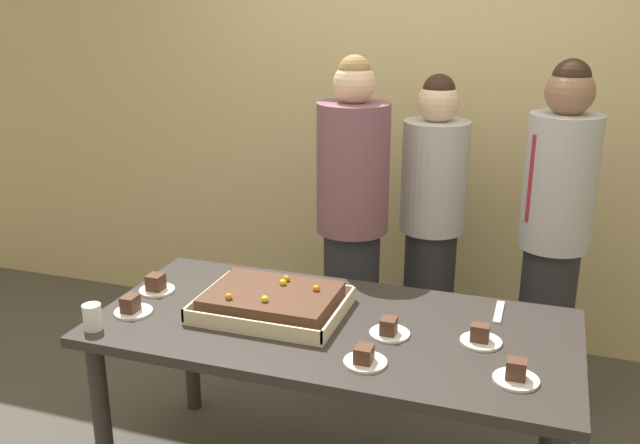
# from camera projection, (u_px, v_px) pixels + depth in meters

# --- Properties ---
(interior_back_panel) EXTENTS (8.00, 0.12, 3.00)m
(interior_back_panel) POSITION_uv_depth(u_px,v_px,m) (421.00, 80.00, 3.86)
(interior_back_panel) COLOR #CCB784
(interior_back_panel) RESTS_ON ground_plane
(party_table) EXTENTS (1.83, 0.87, 0.76)m
(party_table) POSITION_uv_depth(u_px,v_px,m) (333.00, 344.00, 2.68)
(party_table) COLOR #2D2826
(party_table) RESTS_ON ground_plane
(sheet_cake) EXTENTS (0.57, 0.43, 0.11)m
(sheet_cake) POSITION_uv_depth(u_px,v_px,m) (272.00, 302.00, 2.73)
(sheet_cake) COLOR beige
(sheet_cake) RESTS_ON party_table
(plated_slice_near_left) EXTENTS (0.15, 0.15, 0.07)m
(plated_slice_near_left) POSITION_uv_depth(u_px,v_px,m) (389.00, 330.00, 2.55)
(plated_slice_near_left) COLOR white
(plated_slice_near_left) RESTS_ON party_table
(plated_slice_near_right) EXTENTS (0.15, 0.15, 0.07)m
(plated_slice_near_right) POSITION_uv_depth(u_px,v_px,m) (365.00, 358.00, 2.35)
(plated_slice_near_right) COLOR white
(plated_slice_near_right) RESTS_ON party_table
(plated_slice_far_left) EXTENTS (0.15, 0.15, 0.08)m
(plated_slice_far_left) POSITION_uv_depth(u_px,v_px,m) (156.00, 286.00, 2.93)
(plated_slice_far_left) COLOR white
(plated_slice_far_left) RESTS_ON party_table
(plated_slice_far_right) EXTENTS (0.15, 0.15, 0.08)m
(plated_slice_far_right) POSITION_uv_depth(u_px,v_px,m) (516.00, 375.00, 2.25)
(plated_slice_far_right) COLOR white
(plated_slice_far_right) RESTS_ON party_table
(plated_slice_center_front) EXTENTS (0.15, 0.15, 0.07)m
(plated_slice_center_front) POSITION_uv_depth(u_px,v_px,m) (480.00, 337.00, 2.49)
(plated_slice_center_front) COLOR white
(plated_slice_center_front) RESTS_ON party_table
(plated_slice_center_back) EXTENTS (0.15, 0.15, 0.07)m
(plated_slice_center_back) POSITION_uv_depth(u_px,v_px,m) (132.00, 308.00, 2.73)
(plated_slice_center_back) COLOR white
(plated_slice_center_back) RESTS_ON party_table
(drink_cup_nearest) EXTENTS (0.07, 0.07, 0.10)m
(drink_cup_nearest) POSITION_uv_depth(u_px,v_px,m) (92.00, 317.00, 2.59)
(drink_cup_nearest) COLOR white
(drink_cup_nearest) RESTS_ON party_table
(cake_server_utensil) EXTENTS (0.03, 0.20, 0.01)m
(cake_server_utensil) POSITION_uv_depth(u_px,v_px,m) (499.00, 312.00, 2.74)
(cake_server_utensil) COLOR silver
(cake_server_utensil) RESTS_ON party_table
(person_serving_front) EXTENTS (0.33, 0.33, 1.59)m
(person_serving_front) POSITION_uv_depth(u_px,v_px,m) (432.00, 226.00, 3.55)
(person_serving_front) COLOR #28282D
(person_serving_front) RESTS_ON ground_plane
(person_green_shirt_behind) EXTENTS (0.35, 0.35, 1.70)m
(person_green_shirt_behind) POSITION_uv_depth(u_px,v_px,m) (352.00, 226.00, 3.39)
(person_green_shirt_behind) COLOR #28282D
(person_green_shirt_behind) RESTS_ON ground_plane
(person_striped_tie_right) EXTENTS (0.32, 0.32, 1.69)m
(person_striped_tie_right) POSITION_uv_depth(u_px,v_px,m) (554.00, 235.00, 3.21)
(person_striped_tie_right) COLOR #28282D
(person_striped_tie_right) RESTS_ON ground_plane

